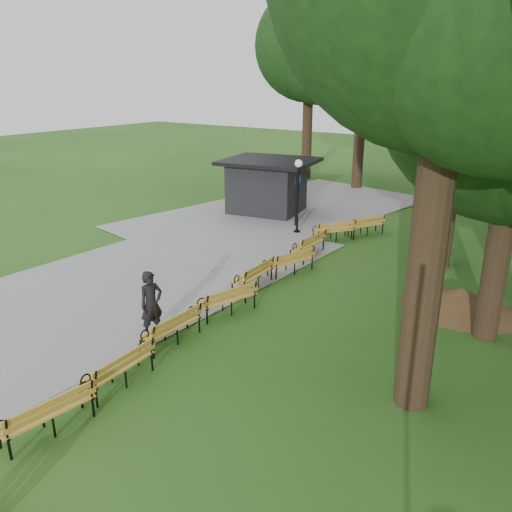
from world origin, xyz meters
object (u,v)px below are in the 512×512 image
Objects in this scene: person at (151,304)px; bench_1 at (47,412)px; bench_4 at (227,299)px; bench_6 at (290,261)px; kiosk at (267,186)px; bench_3 at (171,327)px; bench_9 at (364,225)px; lawn_tree_2 at (470,3)px; lamp_post at (298,181)px; bench_2 at (118,367)px; bench_7 at (307,244)px; dirt_mound at (460,299)px; bench_5 at (252,275)px; bench_8 at (334,230)px.

person is 4.10m from bench_1.
bench_4 is 3.76m from bench_6.
bench_6 is (5.42, -6.54, -0.89)m from kiosk.
person is at bearing 11.56° from bench_6.
person is at bearing -90.00° from bench_3.
lawn_tree_2 is (3.70, -1.86, 8.09)m from bench_9.
bench_9 is (2.48, 1.42, -1.84)m from lamp_post.
bench_4 is at bearing -179.14° from bench_2.
kiosk is 6.81m from bench_7.
person is at bearing -134.43° from dirt_mound.
lawn_tree_2 is at bearing 170.61° from bench_4.
bench_5 is at bearing -173.83° from bench_3.
lawn_tree_2 is at bearing -4.15° from lamp_post.
person is 0.42× the size of kiosk.
bench_8 is (-0.71, 7.96, 0.00)m from bench_4.
bench_7 reaches higher than dirt_mound.
bench_4 is at bearing 11.31° from bench_5.
bench_6 is at bearing -135.54° from lawn_tree_2.
bench_6 is (2.29, -4.26, -1.84)m from lamp_post.
bench_9 is (-0.34, 13.65, 0.00)m from bench_2.
lamp_post reaches higher than bench_2.
lamp_post is at bearing -146.16° from bench_4.
kiosk reaches higher than bench_6.
bench_8 is at bearing -158.39° from bench_4.
bench_4 is 1.00× the size of bench_5.
bench_8 is 0.16× the size of lawn_tree_2.
bench_2 is 0.16× the size of lawn_tree_2.
lawn_tree_2 is (4.42, 9.73, 7.64)m from person.
bench_3 is at bearing -76.70° from lamp_post.
bench_2 is (2.82, -12.24, -1.84)m from lamp_post.
person is at bearing -155.83° from bench_1.
person reaches higher than bench_3.
person is 4.15m from bench_5.
dirt_mound is 1.50× the size of bench_2.
dirt_mound is at bearing -40.54° from kiosk.
bench_2 is 1.00× the size of bench_7.
bench_8 is at bearing 178.48° from bench_5.
bench_3 is at bearing 17.84° from bench_6.
lawn_tree_2 is (3.68, 7.57, 8.09)m from bench_4.
lawn_tree_2 is at bearing 119.17° from bench_8.
bench_4 is 2.02m from bench_5.
bench_6 and bench_8 have the same top height.
bench_6 is 9.75m from lawn_tree_2.
bench_1 is 16.17m from lawn_tree_2.
bench_8 is at bearing -1.97° from lamp_post.
bench_4 reaches higher than dirt_mound.
person is 13.39m from kiosk.
bench_9 reaches higher than dirt_mound.
lawn_tree_2 reaches higher than bench_8.
kiosk is (-4.88, 12.46, 0.44)m from person.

